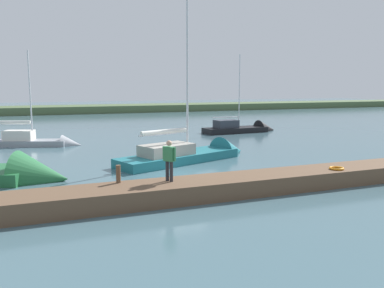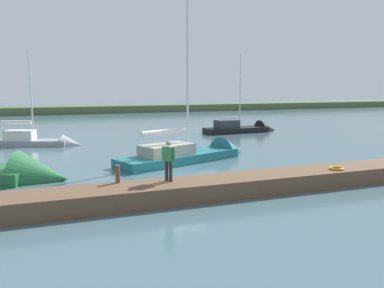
% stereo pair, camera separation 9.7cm
% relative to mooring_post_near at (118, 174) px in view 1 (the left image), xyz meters
% --- Properties ---
extents(ground_plane, '(200.00, 200.00, 0.00)m').
position_rel_mooring_post_near_xyz_m(ground_plane, '(-3.82, -3.78, -1.09)').
color(ground_plane, '#42606B').
extents(far_shoreline, '(180.00, 8.00, 2.40)m').
position_rel_mooring_post_near_xyz_m(far_shoreline, '(-3.82, -54.34, -1.09)').
color(far_shoreline, '#4C603D').
rests_on(far_shoreline, ground_plane).
extents(dock_pier, '(25.48, 1.99, 0.74)m').
position_rel_mooring_post_near_xyz_m(dock_pier, '(-3.82, 0.70, -0.72)').
color(dock_pier, brown).
rests_on(dock_pier, ground_plane).
extents(mooring_post_near, '(0.18, 0.18, 0.71)m').
position_rel_mooring_post_near_xyz_m(mooring_post_near, '(0.00, 0.00, 0.00)').
color(mooring_post_near, brown).
rests_on(mooring_post_near, dock_pier).
extents(life_ring_buoy, '(0.66, 0.66, 0.10)m').
position_rel_mooring_post_near_xyz_m(life_ring_buoy, '(-9.76, 1.09, -0.30)').
color(life_ring_buoy, orange).
rests_on(life_ring_buoy, dock_pier).
extents(sailboat_far_right, '(7.90, 2.62, 8.48)m').
position_rel_mooring_post_near_xyz_m(sailboat_far_right, '(-16.26, -19.07, -0.93)').
color(sailboat_far_right, black).
rests_on(sailboat_far_right, ground_plane).
extents(sailboat_behind_pier, '(7.14, 3.75, 7.94)m').
position_rel_mooring_post_near_xyz_m(sailboat_behind_pier, '(2.89, -16.81, -0.94)').
color(sailboat_behind_pier, gray).
rests_on(sailboat_behind_pier, ground_plane).
extents(sailboat_near_dock, '(9.66, 5.34, 11.33)m').
position_rel_mooring_post_near_xyz_m(sailboat_near_dock, '(-6.25, -7.23, -0.86)').
color(sailboat_near_dock, '#1E6B75').
rests_on(sailboat_near_dock, ground_plane).
extents(person_on_dock, '(0.44, 0.53, 1.65)m').
position_rel_mooring_post_near_xyz_m(person_on_dock, '(-1.94, 0.48, 0.59)').
color(person_on_dock, '#28282D').
rests_on(person_on_dock, dock_pier).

